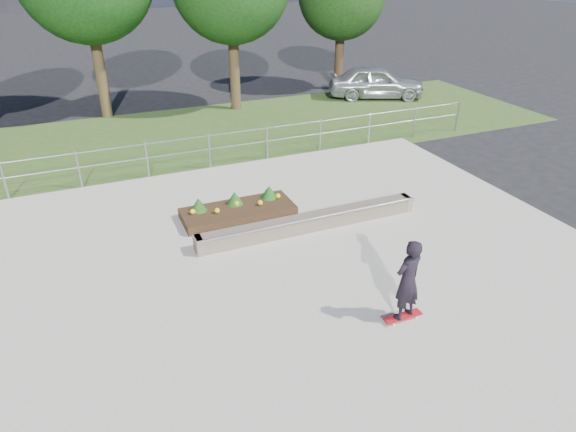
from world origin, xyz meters
The scene contains 8 objects.
ground centered at (0.00, 0.00, 0.00)m, with size 120.00×120.00×0.00m, color black.
grass_verge centered at (0.00, 11.00, 0.01)m, with size 30.00×8.00×0.02m, color #304A1D.
concrete_slab centered at (0.00, 0.00, 0.03)m, with size 15.00×15.00×0.06m, color #A6A093.
fence centered at (0.00, 7.50, 0.77)m, with size 20.06×0.06×1.20m.
grind_ledge centered at (1.22, 2.43, 0.26)m, with size 6.00×0.44×0.43m.
planter_bed centered at (-0.25, 3.90, 0.24)m, with size 3.00×1.20×0.61m.
skateboarder centered at (1.33, -1.54, 0.97)m, with size 0.80×0.54×1.76m.
parked_car centered at (9.81, 13.19, 0.77)m, with size 1.81×4.50×1.53m, color #9DA0A6.
Camera 1 is at (-3.84, -7.94, 6.48)m, focal length 32.00 mm.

